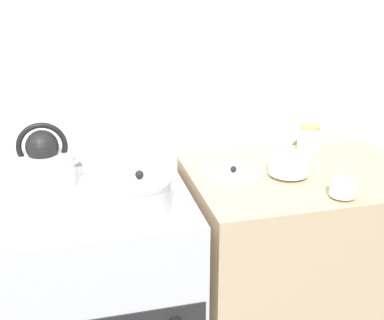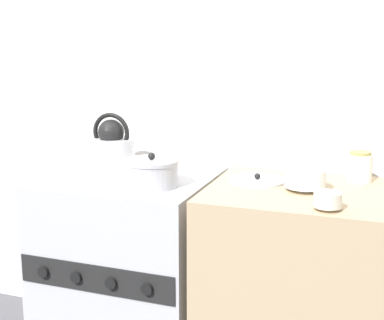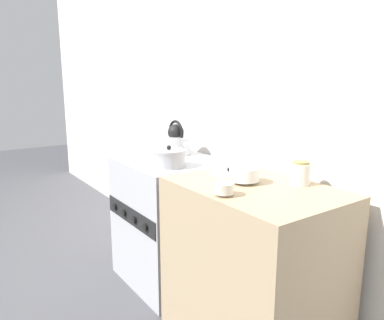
{
  "view_description": "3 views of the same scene",
  "coord_description": "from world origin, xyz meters",
  "views": [
    {
      "loc": [
        -0.08,
        -1.39,
        1.66
      ],
      "look_at": [
        0.36,
        0.31,
        0.96
      ],
      "focal_mm": 50.0,
      "sensor_mm": 36.0,
      "label": 1
    },
    {
      "loc": [
        0.98,
        -1.63,
        1.38
      ],
      "look_at": [
        0.29,
        0.28,
        0.95
      ],
      "focal_mm": 50.0,
      "sensor_mm": 36.0,
      "label": 2
    },
    {
      "loc": [
        2.06,
        -0.97,
        1.38
      ],
      "look_at": [
        0.26,
        0.29,
        0.9
      ],
      "focal_mm": 35.0,
      "sensor_mm": 36.0,
      "label": 3
    }
  ],
  "objects": [
    {
      "name": "stove",
      "position": [
        0.0,
        0.31,
        0.43
      ],
      "size": [
        0.68,
        0.64,
        0.85
      ],
      "color": "#B2B2B7",
      "rests_on": "ground_plane"
    },
    {
      "name": "storage_jar",
      "position": [
        0.9,
        0.5,
        0.92
      ],
      "size": [
        0.1,
        0.1,
        0.12
      ],
      "color": "silver",
      "rests_on": "counter"
    },
    {
      "name": "kettle",
      "position": [
        -0.15,
        0.44,
        0.94
      ],
      "size": [
        0.26,
        0.21,
        0.25
      ],
      "color": "silver",
      "rests_on": "stove"
    },
    {
      "name": "loose_pot_lid",
      "position": [
        0.53,
        0.36,
        0.87
      ],
      "size": [
        0.22,
        0.22,
        0.03
      ],
      "color": "#B2B2B7",
      "rests_on": "counter"
    },
    {
      "name": "cooking_pot",
      "position": [
        0.15,
        0.2,
        0.91
      ],
      "size": [
        0.21,
        0.21,
        0.13
      ],
      "color": "#B2B2B7",
      "rests_on": "stove"
    },
    {
      "name": "small_ceramic_bowl",
      "position": [
        0.83,
        0.07,
        0.9
      ],
      "size": [
        0.09,
        0.09,
        0.06
      ],
      "color": "beige",
      "rests_on": "counter"
    },
    {
      "name": "counter",
      "position": [
        0.79,
        0.3,
        0.43
      ],
      "size": [
        0.85,
        0.6,
        0.86
      ],
      "color": "tan",
      "rests_on": "ground_plane"
    },
    {
      "name": "wall_back",
      "position": [
        0.0,
        0.68,
        1.25
      ],
      "size": [
        7.0,
        0.06,
        2.5
      ],
      "color": "silver",
      "rests_on": "ground_plane"
    },
    {
      "name": "enamel_bowl",
      "position": [
        0.72,
        0.29,
        0.91
      ],
      "size": [
        0.15,
        0.15,
        0.08
      ],
      "color": "white",
      "rests_on": "counter"
    }
  ]
}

